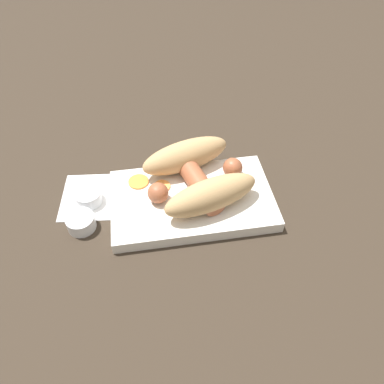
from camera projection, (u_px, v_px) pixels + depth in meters
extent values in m
plane|color=#33281E|center=(192.00, 204.00, 0.65)|extent=(3.00, 3.00, 0.00)
cube|color=silver|center=(192.00, 200.00, 0.64)|extent=(0.27, 0.16, 0.02)
ellipsoid|color=tan|center=(211.00, 195.00, 0.60)|extent=(0.17, 0.10, 0.05)
ellipsoid|color=tan|center=(184.00, 156.00, 0.66)|extent=(0.17, 0.10, 0.05)
cylinder|color=#9E5638|center=(197.00, 180.00, 0.63)|extent=(0.07, 0.14, 0.03)
sphere|color=#9E5638|center=(233.00, 168.00, 0.65)|extent=(0.03, 0.03, 0.03)
sphere|color=#9E5638|center=(158.00, 193.00, 0.61)|extent=(0.03, 0.03, 0.03)
cylinder|color=orange|center=(138.00, 182.00, 0.65)|extent=(0.05, 0.05, 0.00)
cylinder|color=#F99E4C|center=(162.00, 186.00, 0.64)|extent=(0.04, 0.04, 0.00)
cube|color=white|center=(93.00, 196.00, 0.66)|extent=(0.12, 0.12, 0.00)
cylinder|color=silver|center=(88.00, 197.00, 0.64)|extent=(0.05, 0.05, 0.02)
cylinder|color=gold|center=(89.00, 200.00, 0.65)|extent=(0.04, 0.04, 0.01)
cylinder|color=silver|center=(81.00, 222.00, 0.60)|extent=(0.05, 0.05, 0.02)
cylinder|color=maroon|center=(82.00, 225.00, 0.61)|extent=(0.04, 0.04, 0.01)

